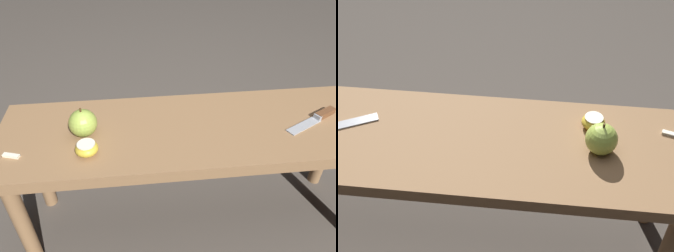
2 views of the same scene
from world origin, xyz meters
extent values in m
plane|color=#4C443D|center=(0.00, 0.00, 0.00)|extent=(8.00, 8.00, 0.00)
cube|color=olive|center=(0.00, 0.00, 0.44)|extent=(1.29, 0.39, 0.04)
cylinder|color=olive|center=(0.59, -0.14, 0.21)|extent=(0.05, 0.05, 0.42)
cylinder|color=olive|center=(0.59, 0.14, 0.21)|extent=(0.05, 0.05, 0.42)
cube|color=#9EA0A5|center=(-0.34, 0.04, 0.46)|extent=(0.14, 0.09, 0.00)
sphere|color=#9EB747|center=(0.36, 0.00, 0.51)|extent=(0.09, 0.09, 0.09)
cylinder|color=#4C3319|center=(0.36, 0.00, 0.55)|extent=(0.01, 0.01, 0.02)
ellipsoid|color=gold|center=(0.35, 0.09, 0.48)|extent=(0.07, 0.07, 0.04)
cylinder|color=white|center=(0.35, 0.09, 0.50)|extent=(0.05, 0.05, 0.00)
cube|color=white|center=(0.57, 0.08, 0.47)|extent=(0.05, 0.03, 0.01)
camera|label=1|loc=(0.19, 0.83, 1.11)|focal=35.00mm
camera|label=2|loc=(0.21, -0.91, 1.38)|focal=50.00mm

